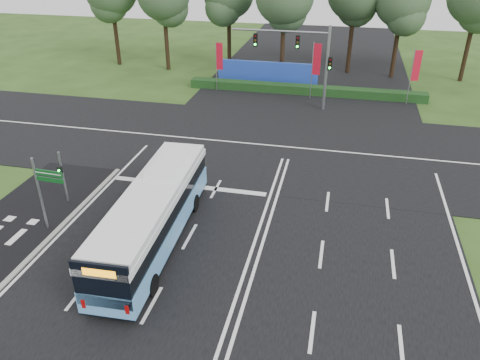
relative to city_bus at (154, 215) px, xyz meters
name	(u,v)px	position (x,y,z in m)	size (l,w,h in m)	color
ground	(254,246)	(4.76, 0.80, -1.63)	(120.00, 120.00, 0.00)	#294517
road_main	(254,245)	(4.76, 0.80, -1.61)	(20.00, 120.00, 0.04)	black
road_cross	(286,147)	(4.76, 12.80, -1.61)	(120.00, 14.00, 0.05)	black
kerb_strip	(34,253)	(-5.34, -2.20, -1.57)	(0.25, 18.00, 0.12)	gray
city_bus	(154,215)	(0.00, 0.00, 0.00)	(2.82, 11.39, 3.24)	#60A2DF
pedestrian_signal	(63,176)	(-6.39, 2.55, 0.07)	(0.28, 0.41, 3.13)	gray
street_sign	(44,187)	(-5.61, -0.13, 0.93)	(1.59, 0.17, 4.08)	gray
banner_flag_left	(219,59)	(-3.33, 24.54, 1.37)	(0.68, 0.11, 4.62)	gray
banner_flag_mid	(315,63)	(5.65, 23.96, 1.67)	(0.75, 0.18, 5.11)	gray
banner_flag_right	(415,69)	(14.08, 24.24, 1.53)	(0.70, 0.24, 4.88)	gray
traffic_light_gantry	(306,54)	(4.97, 21.30, 3.03)	(8.41, 0.28, 7.00)	gray
hedge	(305,90)	(4.76, 25.30, -1.23)	(22.00, 1.20, 0.80)	#133613
blue_hoarding	(267,73)	(0.76, 27.80, -0.53)	(10.00, 0.30, 2.20)	#2144B6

